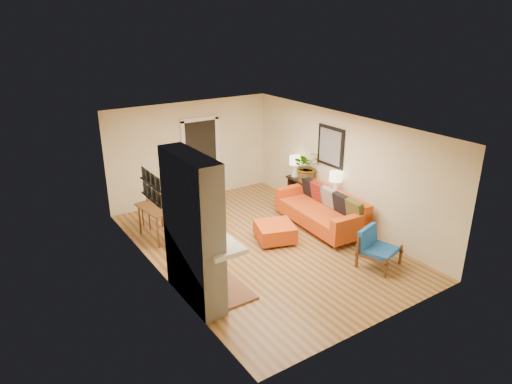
% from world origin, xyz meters
% --- Properties ---
extents(room_shell, '(6.50, 6.50, 6.50)m').
position_xyz_m(room_shell, '(0.60, 2.63, 1.24)').
color(room_shell, '#B57B45').
rests_on(room_shell, ground).
extents(fireplace, '(1.09, 1.68, 2.60)m').
position_xyz_m(fireplace, '(-2.00, -1.00, 1.24)').
color(fireplace, white).
rests_on(fireplace, ground).
extents(sofa, '(1.15, 2.39, 0.92)m').
position_xyz_m(sofa, '(1.74, 0.00, 0.40)').
color(sofa, silver).
rests_on(sofa, ground).
extents(ottoman, '(0.99, 0.99, 0.40)m').
position_xyz_m(ottoman, '(0.35, -0.01, 0.23)').
color(ottoman, silver).
rests_on(ottoman, ground).
extents(blue_chair, '(0.87, 0.86, 0.74)m').
position_xyz_m(blue_chair, '(1.41, -1.89, 0.40)').
color(blue_chair, brown).
rests_on(blue_chair, ground).
extents(dining_table, '(0.83, 1.71, 0.91)m').
position_xyz_m(dining_table, '(-1.58, 1.54, 0.59)').
color(dining_table, brown).
rests_on(dining_table, ground).
extents(console_table, '(0.34, 1.85, 0.72)m').
position_xyz_m(console_table, '(2.07, 0.75, 0.58)').
color(console_table, black).
rests_on(console_table, ground).
extents(lamp_near, '(0.30, 0.30, 0.54)m').
position_xyz_m(lamp_near, '(2.07, 0.01, 1.06)').
color(lamp_near, white).
rests_on(lamp_near, console_table).
extents(lamp_far, '(0.30, 0.30, 0.54)m').
position_xyz_m(lamp_far, '(2.07, 1.51, 1.06)').
color(lamp_far, white).
rests_on(lamp_far, console_table).
extents(houseplant, '(0.79, 0.71, 0.81)m').
position_xyz_m(houseplant, '(2.06, 1.02, 1.13)').
color(houseplant, '#1E5919').
rests_on(houseplant, console_table).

